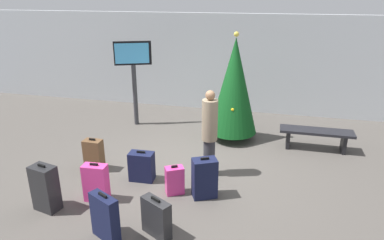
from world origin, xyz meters
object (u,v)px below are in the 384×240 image
waiting_bench (316,135)px  traveller_0 (210,131)px  suitcase_0 (45,188)px  suitcase_5 (156,218)px  suitcase_7 (105,217)px  suitcase_3 (96,183)px  suitcase_6 (205,178)px  flight_info_kiosk (133,67)px  suitcase_2 (142,166)px  suitcase_1 (94,155)px  holiday_tree (234,86)px  suitcase_4 (175,180)px

waiting_bench → traveller_0: (-2.18, -1.73, 0.56)m
suitcase_0 → waiting_bench: bearing=37.7°
waiting_bench → suitcase_5: suitcase_5 is taller
suitcase_0 → suitcase_7: (1.30, -0.44, -0.04)m
suitcase_3 → suitcase_6: suitcase_6 is taller
flight_info_kiosk → waiting_bench: (4.66, -0.55, -1.24)m
flight_info_kiosk → suitcase_2: bearing=-65.8°
waiting_bench → suitcase_6: suitcase_6 is taller
waiting_bench → suitcase_7: size_ratio=2.15×
waiting_bench → suitcase_5: size_ratio=2.55×
flight_info_kiosk → suitcase_0: flight_info_kiosk is taller
waiting_bench → suitcase_0: 5.80m
waiting_bench → suitcase_2: bearing=-146.3°
suitcase_2 → suitcase_3: suitcase_3 is taller
suitcase_1 → suitcase_5: size_ratio=1.08×
suitcase_2 → suitcase_3: (-0.52, -0.84, 0.05)m
flight_info_kiosk → waiting_bench: 4.86m
waiting_bench → suitcase_7: 5.17m
suitcase_1 → flight_info_kiosk: bearing=93.4°
holiday_tree → suitcase_3: (-1.96, -3.27, -1.01)m
traveller_0 → suitcase_3: (-1.74, -1.37, -0.59)m
holiday_tree → suitcase_3: holiday_tree is taller
suitcase_3 → waiting_bench: bearing=38.4°
suitcase_6 → suitcase_2: bearing=167.8°
suitcase_7 → holiday_tree: bearing=72.2°
suitcase_1 → suitcase_6: (2.40, -0.45, 0.04)m
waiting_bench → suitcase_4: 3.69m
flight_info_kiosk → suitcase_7: size_ratio=2.98×
suitcase_5 → suitcase_4: bearing=92.9°
waiting_bench → suitcase_0: size_ratio=1.95×
traveller_0 → suitcase_3: traveller_0 is taller
waiting_bench → suitcase_3: 4.99m
flight_info_kiosk → waiting_bench: flight_info_kiosk is taller
suitcase_4 → suitcase_6: suitcase_6 is taller
waiting_bench → traveller_0: traveller_0 is taller
flight_info_kiosk → suitcase_6: flight_info_kiosk is taller
holiday_tree → flight_info_kiosk: (-2.71, 0.39, 0.26)m
suitcase_1 → suitcase_5: bearing=-40.6°
suitcase_4 → suitcase_3: bearing=-157.2°
waiting_bench → suitcase_0: suitcase_0 is taller
suitcase_4 → suitcase_7: bearing=-114.4°
suitcase_4 → flight_info_kiosk: bearing=122.9°
suitcase_4 → suitcase_6: bearing=2.8°
holiday_tree → suitcase_7: (-1.33, -4.16, -0.99)m
suitcase_2 → suitcase_7: 1.73m
waiting_bench → suitcase_3: suitcase_3 is taller
holiday_tree → suitcase_7: bearing=-107.8°
traveller_0 → suitcase_0: (-2.42, -1.82, -0.53)m
suitcase_2 → suitcase_5: bearing=-61.2°
suitcase_1 → suitcase_2: size_ratio=1.12×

